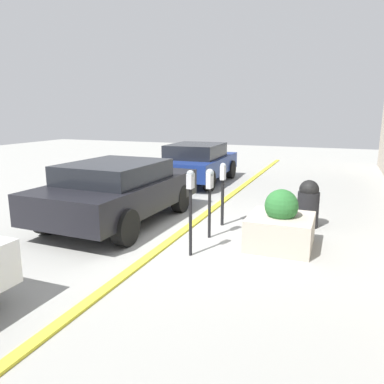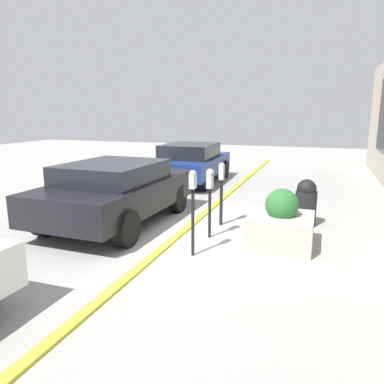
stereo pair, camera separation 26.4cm
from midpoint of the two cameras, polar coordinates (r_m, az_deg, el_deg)
The scene contains 9 objects.
ground_plane at distance 7.53m, azimuth -2.20°, elevation -6.47°, with size 40.00×40.00×0.00m, color #999993.
curb_strip at distance 7.55m, azimuth -2.77°, elevation -6.26°, with size 24.50×0.16×0.04m.
parking_meter_nearest at distance 6.17m, azimuth -1.10°, elevation -0.54°, with size 0.15×0.13×1.47m.
parking_meter_second at distance 7.09m, azimuth 1.68°, elevation 0.82°, with size 0.19×0.16×1.35m.
parking_meter_middle at distance 7.93m, azimuth 3.56°, elevation 1.23°, with size 0.15×0.13×1.35m.
planter_box at distance 6.97m, azimuth 12.33°, elevation -4.92°, with size 1.15×1.13×1.06m.
parked_car_middle at distance 8.28m, azimuth -12.34°, elevation 0.27°, with size 4.12×2.09×1.35m.
parked_car_rear at distance 12.80m, azimuth -0.75°, elevation 4.60°, with size 3.94×1.95×1.34m.
trash_bin at distance 8.28m, azimuth 16.08°, elevation -1.55°, with size 0.45×0.45×1.01m.
Camera 2 is at (-6.67, -2.52, 2.41)m, focal length 35.00 mm.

